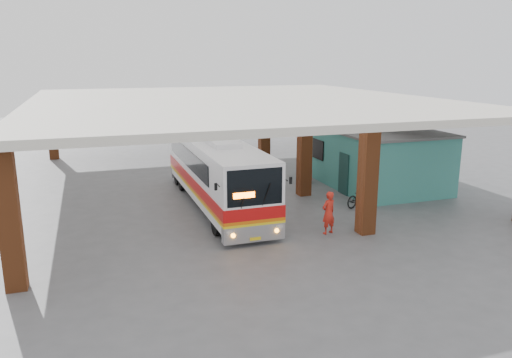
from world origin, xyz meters
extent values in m
plane|color=#515154|center=(0.00, 0.00, 0.00)|extent=(90.00, 90.00, 0.00)
cube|color=brown|center=(3.00, -3.00, 2.17)|extent=(0.60, 0.60, 4.35)
cube|color=brown|center=(3.00, 3.00, 2.17)|extent=(0.60, 0.60, 4.35)
cube|color=brown|center=(3.00, 9.00, 2.17)|extent=(0.60, 0.60, 4.35)
cube|color=brown|center=(-9.50, -4.00, 2.17)|extent=(0.60, 0.60, 4.35)
cube|color=brown|center=(-9.50, 17.00, 2.17)|extent=(0.60, 0.60, 4.35)
cube|color=brown|center=(10.00, 17.00, 2.17)|extent=(0.60, 0.60, 4.35)
cube|color=beige|center=(0.50, 6.50, 4.50)|extent=(21.00, 23.00, 0.30)
cube|color=teal|center=(7.50, 4.00, 1.50)|extent=(5.00, 8.00, 3.00)
cube|color=#525252|center=(7.50, 4.00, 3.05)|extent=(5.20, 8.20, 0.12)
cube|color=#133531|center=(4.98, 2.50, 1.05)|extent=(0.08, 0.95, 2.10)
cube|color=black|center=(4.98, 5.50, 1.80)|extent=(0.08, 1.20, 1.00)
cube|color=black|center=(4.95, 5.50, 1.80)|extent=(0.04, 1.30, 1.10)
cube|color=white|center=(-1.66, 2.58, 1.78)|extent=(2.41, 11.25, 2.62)
cube|color=white|center=(-1.65, 1.64, 3.18)|extent=(1.14, 2.82, 0.23)
cube|color=gray|center=(-1.62, -2.87, 0.51)|extent=(2.36, 0.39, 0.66)
cube|color=#B60C0C|center=(-1.66, 2.58, 1.26)|extent=(2.45, 11.25, 0.47)
cube|color=#CF5E0B|center=(-1.66, 2.58, 0.97)|extent=(2.45, 11.25, 0.12)
cube|color=yellow|center=(-1.66, 2.58, 0.86)|extent=(2.45, 11.25, 0.09)
cube|color=black|center=(-1.62, -3.00, 2.27)|extent=(2.09, 0.11, 1.36)
cube|color=black|center=(-2.84, 3.32, 2.25)|extent=(0.10, 8.42, 0.84)
cube|color=black|center=(-0.48, 3.33, 2.25)|extent=(0.10, 8.42, 0.84)
cube|color=#FF5905|center=(-2.04, -3.06, 2.01)|extent=(0.80, 0.06, 0.21)
sphere|color=orange|center=(-2.46, -3.07, 0.54)|extent=(0.17, 0.17, 0.17)
sphere|color=orange|center=(-0.78, -3.06, 0.54)|extent=(0.17, 0.17, 0.17)
cube|color=yellow|center=(-1.62, -3.08, 0.33)|extent=(0.42, 0.03, 0.11)
cylinder|color=black|center=(-2.62, -1.36, 0.47)|extent=(0.31, 0.94, 0.94)
cylinder|color=black|center=(-0.64, -1.35, 0.47)|extent=(0.31, 0.94, 0.94)
cylinder|color=black|center=(-2.67, 5.85, 0.47)|extent=(0.31, 0.94, 0.94)
cylinder|color=black|center=(-0.69, 5.86, 0.47)|extent=(0.31, 0.94, 0.94)
cylinder|color=black|center=(-2.68, 7.06, 0.47)|extent=(0.31, 0.94, 0.94)
cylinder|color=black|center=(-0.70, 7.08, 0.47)|extent=(0.31, 0.94, 0.94)
imported|color=black|center=(4.70, 0.30, 0.48)|extent=(1.95, 1.25, 0.97)
imported|color=red|center=(1.57, -2.59, 0.86)|extent=(0.72, 0.58, 1.72)
cube|color=#AD1D12|center=(4.19, 5.17, 0.24)|extent=(0.51, 0.51, 0.06)
cube|color=#AD1D12|center=(4.37, 5.13, 0.51)|extent=(0.14, 0.43, 0.62)
cylinder|color=black|center=(3.98, 5.04, 0.10)|extent=(0.03, 0.03, 0.21)
cylinder|color=black|center=(4.33, 4.96, 0.10)|extent=(0.03, 0.03, 0.21)
cylinder|color=black|center=(4.06, 5.38, 0.10)|extent=(0.03, 0.03, 0.21)
cylinder|color=black|center=(4.40, 5.30, 0.10)|extent=(0.03, 0.03, 0.21)
camera|label=1|loc=(-7.10, -19.40, 6.77)|focal=35.00mm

